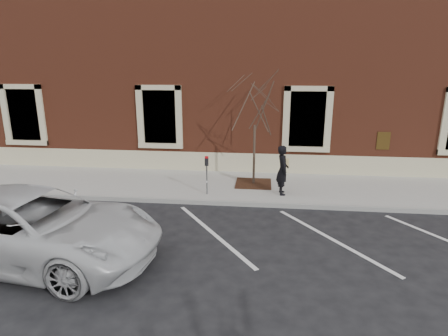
# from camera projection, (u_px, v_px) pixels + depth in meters

# --- Properties ---
(ground) EXTENTS (120.00, 120.00, 0.00)m
(ground) POSITION_uv_depth(u_px,v_px,m) (222.00, 205.00, 12.44)
(ground) COLOR #28282B
(ground) RESTS_ON ground
(sidewalk_near) EXTENTS (40.00, 3.50, 0.15)m
(sidewalk_near) POSITION_uv_depth(u_px,v_px,m) (227.00, 186.00, 14.10)
(sidewalk_near) COLOR #B5B2AA
(sidewalk_near) RESTS_ON ground
(curb_near) EXTENTS (40.00, 0.12, 0.15)m
(curb_near) POSITION_uv_depth(u_px,v_px,m) (222.00, 203.00, 12.37)
(curb_near) COLOR #9E9E99
(curb_near) RESTS_ON ground
(parking_stripes) EXTENTS (28.00, 4.40, 0.01)m
(parking_stripes) POSITION_uv_depth(u_px,v_px,m) (213.00, 233.00, 10.34)
(parking_stripes) COLOR silver
(parking_stripes) RESTS_ON ground
(building_civic) EXTENTS (40.00, 8.62, 8.00)m
(building_civic) POSITION_uv_depth(u_px,v_px,m) (240.00, 75.00, 18.78)
(building_civic) COLOR brown
(building_civic) RESTS_ON ground
(man) EXTENTS (0.48, 0.67, 1.71)m
(man) POSITION_uv_depth(u_px,v_px,m) (283.00, 170.00, 12.81)
(man) COLOR black
(man) RESTS_ON sidewalk_near
(parking_meter) EXTENTS (0.12, 0.09, 1.35)m
(parking_meter) POSITION_uv_depth(u_px,v_px,m) (207.00, 168.00, 12.77)
(parking_meter) COLOR #595B60
(parking_meter) RESTS_ON sidewalk_near
(tree_grate) EXTENTS (1.33, 1.33, 0.03)m
(tree_grate) POSITION_uv_depth(u_px,v_px,m) (253.00, 183.00, 14.11)
(tree_grate) COLOR #392312
(tree_grate) RESTS_ON sidewalk_near
(sapling) EXTENTS (2.44, 2.44, 4.07)m
(sapling) POSITION_uv_depth(u_px,v_px,m) (255.00, 108.00, 13.35)
(sapling) COLOR #4A352D
(sapling) RESTS_ON sidewalk_near
(white_truck) EXTENTS (6.31, 3.43, 1.68)m
(white_truck) POSITION_uv_depth(u_px,v_px,m) (33.00, 227.00, 8.75)
(white_truck) COLOR silver
(white_truck) RESTS_ON ground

